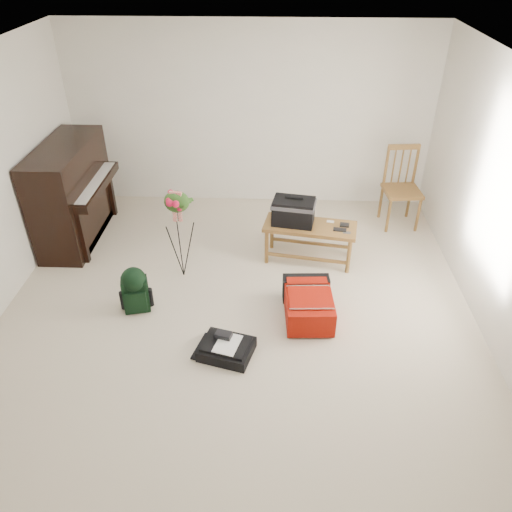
{
  "coord_description": "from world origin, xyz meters",
  "views": [
    {
      "loc": [
        0.37,
        -3.97,
        3.46
      ],
      "look_at": [
        0.19,
        0.35,
        0.57
      ],
      "focal_mm": 35.0,
      "sensor_mm": 36.0,
      "label": 1
    }
  ],
  "objects_px": {
    "piano": "(73,195)",
    "flower_stand": "(180,235)",
    "bench": "(299,217)",
    "green_backpack": "(135,288)",
    "dining_chair": "(402,188)",
    "black_duffel": "(226,348)",
    "red_suitcase": "(308,301)"
  },
  "relations": [
    {
      "from": "piano",
      "to": "bench",
      "type": "bearing_deg",
      "value": -8.75
    },
    {
      "from": "piano",
      "to": "bench",
      "type": "relative_size",
      "value": 1.31
    },
    {
      "from": "bench",
      "to": "black_duffel",
      "type": "distance_m",
      "value": 1.89
    },
    {
      "from": "red_suitcase",
      "to": "flower_stand",
      "type": "distance_m",
      "value": 1.61
    },
    {
      "from": "piano",
      "to": "green_backpack",
      "type": "bearing_deg",
      "value": -53.11
    },
    {
      "from": "piano",
      "to": "black_duffel",
      "type": "height_order",
      "value": "piano"
    },
    {
      "from": "green_backpack",
      "to": "flower_stand",
      "type": "xyz_separation_m",
      "value": [
        0.39,
        0.65,
        0.26
      ]
    },
    {
      "from": "bench",
      "to": "flower_stand",
      "type": "bearing_deg",
      "value": -153.81
    },
    {
      "from": "piano",
      "to": "red_suitcase",
      "type": "bearing_deg",
      "value": -26.63
    },
    {
      "from": "bench",
      "to": "green_backpack",
      "type": "relative_size",
      "value": 2.17
    },
    {
      "from": "bench",
      "to": "dining_chair",
      "type": "height_order",
      "value": "dining_chair"
    },
    {
      "from": "red_suitcase",
      "to": "black_duffel",
      "type": "bearing_deg",
      "value": -144.64
    },
    {
      "from": "bench",
      "to": "black_duffel",
      "type": "bearing_deg",
      "value": -103.48
    },
    {
      "from": "bench",
      "to": "dining_chair",
      "type": "relative_size",
      "value": 1.07
    },
    {
      "from": "piano",
      "to": "flower_stand",
      "type": "xyz_separation_m",
      "value": [
        1.5,
        -0.83,
        -0.05
      ]
    },
    {
      "from": "dining_chair",
      "to": "flower_stand",
      "type": "distance_m",
      "value": 3.06
    },
    {
      "from": "red_suitcase",
      "to": "flower_stand",
      "type": "bearing_deg",
      "value": 152.92
    },
    {
      "from": "flower_stand",
      "to": "red_suitcase",
      "type": "bearing_deg",
      "value": -14.06
    },
    {
      "from": "dining_chair",
      "to": "black_duffel",
      "type": "height_order",
      "value": "dining_chair"
    },
    {
      "from": "piano",
      "to": "red_suitcase",
      "type": "height_order",
      "value": "piano"
    },
    {
      "from": "piano",
      "to": "dining_chair",
      "type": "distance_m",
      "value": 4.28
    },
    {
      "from": "flower_stand",
      "to": "bench",
      "type": "bearing_deg",
      "value": 26.45
    },
    {
      "from": "bench",
      "to": "dining_chair",
      "type": "distance_m",
      "value": 1.7
    },
    {
      "from": "piano",
      "to": "flower_stand",
      "type": "relative_size",
      "value": 1.33
    },
    {
      "from": "piano",
      "to": "bench",
      "type": "height_order",
      "value": "piano"
    },
    {
      "from": "bench",
      "to": "green_backpack",
      "type": "xyz_separation_m",
      "value": [
        -1.72,
        -1.05,
        -0.3
      ]
    },
    {
      "from": "piano",
      "to": "dining_chair",
      "type": "xyz_separation_m",
      "value": [
        4.24,
        0.52,
        -0.08
      ]
    },
    {
      "from": "piano",
      "to": "flower_stand",
      "type": "distance_m",
      "value": 1.72
    },
    {
      "from": "piano",
      "to": "black_duffel",
      "type": "bearing_deg",
      "value": -44.74
    },
    {
      "from": "black_duffel",
      "to": "flower_stand",
      "type": "xyz_separation_m",
      "value": [
        -0.62,
        1.27,
        0.47
      ]
    },
    {
      "from": "flower_stand",
      "to": "green_backpack",
      "type": "bearing_deg",
      "value": -110.88
    },
    {
      "from": "bench",
      "to": "black_duffel",
      "type": "relative_size",
      "value": 2.0
    }
  ]
}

